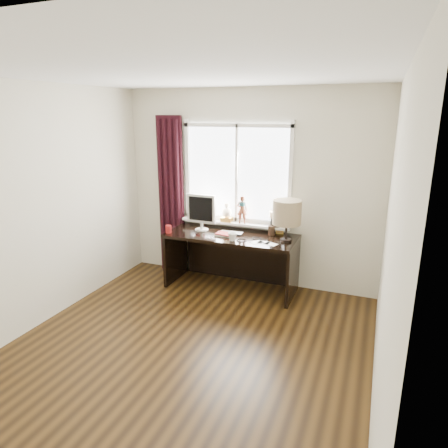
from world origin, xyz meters
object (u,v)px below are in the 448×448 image
at_px(red_cup, 169,229).
at_px(desk, 234,250).
at_px(laptop, 232,233).
at_px(mug, 232,236).
at_px(monitor, 201,210).
at_px(table_lamp, 287,213).

height_order(red_cup, desk, red_cup).
height_order(laptop, desk, laptop).
height_order(laptop, mug, mug).
bearing_deg(laptop, desk, 76.67).
bearing_deg(desk, red_cup, -158.20).
relative_size(red_cup, desk, 0.06).
relative_size(laptop, monitor, 0.62).
bearing_deg(laptop, red_cup, -161.62).
xyz_separation_m(mug, desk, (-0.10, 0.32, -0.30)).
xyz_separation_m(laptop, table_lamp, (0.73, -0.05, 0.35)).
height_order(laptop, monitor, monitor).
distance_m(mug, desk, 0.45).
distance_m(laptop, table_lamp, 0.81).
relative_size(red_cup, table_lamp, 0.20).
bearing_deg(red_cup, monitor, 37.70).
relative_size(laptop, table_lamp, 0.58).
distance_m(laptop, red_cup, 0.83).
bearing_deg(table_lamp, laptop, 176.05).
bearing_deg(laptop, monitor, 178.91).
xyz_separation_m(mug, red_cup, (-0.90, -0.00, -0.00)).
distance_m(mug, table_lamp, 0.73).
distance_m(laptop, monitor, 0.51).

